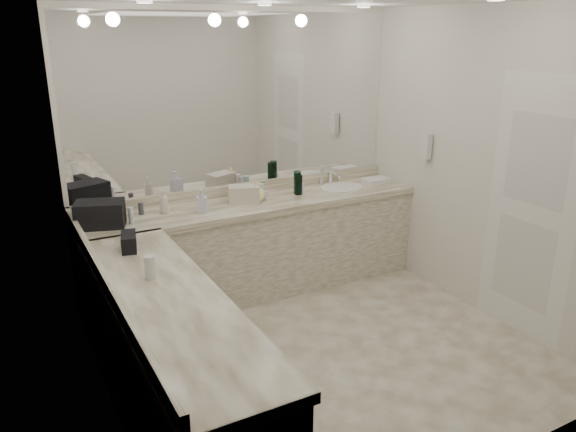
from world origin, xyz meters
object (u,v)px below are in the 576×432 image
soap_bottle_a (164,202)px  soap_bottle_c (257,192)px  sink (341,188)px  black_toiletry_bag (100,214)px  wall_phone (426,146)px  soap_bottle_b (202,200)px  cream_cosmetic_case (244,194)px  hand_towel (376,180)px

soap_bottle_a → soap_bottle_c: bearing=-4.5°
sink → black_toiletry_bag: size_ratio=1.17×
wall_phone → sink: bearing=140.4°
sink → soap_bottle_a: (-1.78, 0.05, 0.11)m
sink → black_toiletry_bag: 2.33m
soap_bottle_b → soap_bottle_c: 0.55m
soap_bottle_b → soap_bottle_c: bearing=5.1°
sink → wall_phone: bearing=-39.6°
cream_cosmetic_case → sink: bearing=19.3°
soap_bottle_b → soap_bottle_c: size_ratio=1.10×
soap_bottle_c → black_toiletry_bag: bearing=-179.2°
black_toiletry_bag → hand_towel: black_toiletry_bag is taller
soap_bottle_c → wall_phone: bearing=-17.4°
cream_cosmetic_case → soap_bottle_a: 0.73m
soap_bottle_a → black_toiletry_bag: bearing=-171.0°
wall_phone → black_toiletry_bag: (-2.93, 0.46, -0.34)m
hand_towel → soap_bottle_c: soap_bottle_c is taller
black_toiletry_bag → hand_towel: 2.76m
sink → soap_bottle_c: size_ratio=2.37×
hand_towel → soap_bottle_c: (-1.37, -0.02, 0.07)m
cream_cosmetic_case → soap_bottle_c: soap_bottle_c is taller
soap_bottle_a → soap_bottle_b: 0.32m
wall_phone → soap_bottle_a: (-2.39, 0.55, -0.35)m
black_toiletry_bag → cream_cosmetic_case: black_toiletry_bag is taller
cream_cosmetic_case → hand_towel: (1.48, -0.01, -0.06)m
soap_bottle_b → sink: bearing=2.5°
sink → black_toiletry_bag: (-2.33, -0.04, 0.11)m
hand_towel → soap_bottle_a: soap_bottle_a is taller
wall_phone → soap_bottle_c: 1.65m
black_toiletry_bag → soap_bottle_c: 1.39m
cream_cosmetic_case → soap_bottle_b: soap_bottle_b is taller
sink → wall_phone: size_ratio=1.83×
sink → soap_bottle_b: size_ratio=2.16×
hand_towel → soap_bottle_c: 1.37m
cream_cosmetic_case → soap_bottle_c: (0.12, -0.03, 0.01)m
soap_bottle_c → hand_towel: bearing=1.0°
soap_bottle_c → cream_cosmetic_case: bearing=163.2°
sink → soap_bottle_c: bearing=-179.0°
sink → hand_towel: bearing=1.1°
cream_cosmetic_case → soap_bottle_a: bearing=-162.1°
soap_bottle_a → soap_bottle_c: soap_bottle_a is taller
cream_cosmetic_case → soap_bottle_c: bearing=3.6°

